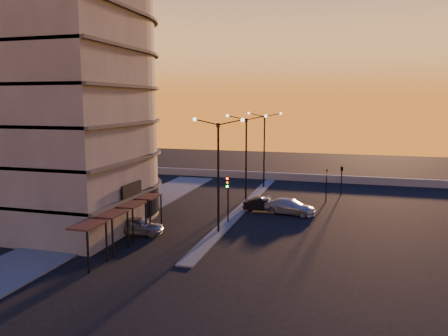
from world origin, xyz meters
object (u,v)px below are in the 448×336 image
(car_hatchback, at_px, (137,226))
(car_wagon, at_px, (290,206))
(traffic_light_main, at_px, (228,192))
(car_sedan, at_px, (264,204))
(streetlamp_mid, at_px, (246,152))

(car_hatchback, bearing_deg, car_wagon, -56.85)
(traffic_light_main, xyz_separation_m, car_sedan, (2.24, 5.35, -2.23))
(traffic_light_main, xyz_separation_m, car_wagon, (4.88, 4.93, -2.16))
(streetlamp_mid, height_order, car_wagon, streetlamp_mid)
(streetlamp_mid, bearing_deg, car_hatchback, -117.13)
(car_hatchback, height_order, car_sedan, car_hatchback)
(streetlamp_mid, xyz_separation_m, car_sedan, (2.24, -1.78, -4.93))
(traffic_light_main, relative_size, car_sedan, 1.06)
(streetlamp_mid, relative_size, car_wagon, 1.89)
(traffic_light_main, relative_size, car_wagon, 0.84)
(traffic_light_main, bearing_deg, car_wagon, 45.30)
(car_sedan, xyz_separation_m, car_wagon, (2.64, -0.42, 0.07))
(streetlamp_mid, bearing_deg, car_sedan, -38.34)
(streetlamp_mid, bearing_deg, traffic_light_main, -90.00)
(car_hatchback, bearing_deg, streetlamp_mid, -35.97)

